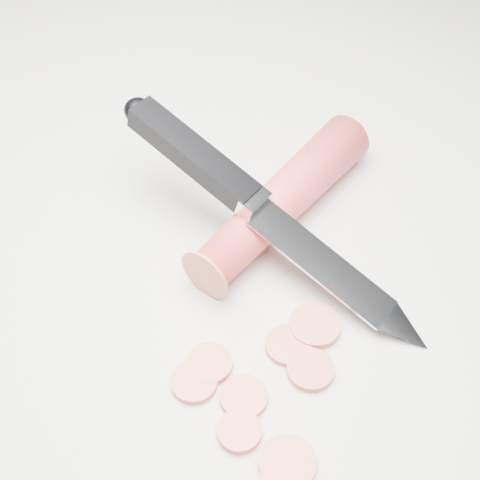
% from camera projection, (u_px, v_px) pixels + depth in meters
% --- Properties ---
extents(ground, '(2.40, 2.40, 0.00)m').
position_uv_depth(ground, '(250.00, 311.00, 0.51)').
color(ground, beige).
rests_on(ground, ground).
extents(carrot, '(0.10, 0.20, 0.04)m').
position_uv_depth(carrot, '(283.00, 200.00, 0.55)').
color(carrot, red).
rests_on(carrot, ground).
extents(carrot_slice_0, '(0.03, 0.03, 0.01)m').
position_uv_depth(carrot_slice_0, '(194.00, 382.00, 0.47)').
color(carrot_slice_0, '#D46043').
rests_on(carrot_slice_0, ground).
extents(carrot_slice_1, '(0.03, 0.03, 0.01)m').
position_uv_depth(carrot_slice_1, '(244.00, 397.00, 0.46)').
color(carrot_slice_1, '#D46043').
rests_on(carrot_slice_1, ground).
extents(carrot_slice_2, '(0.04, 0.04, 0.01)m').
position_uv_depth(carrot_slice_2, '(315.00, 326.00, 0.50)').
color(carrot_slice_2, '#D46043').
rests_on(carrot_slice_2, ground).
extents(carrot_slice_4, '(0.03, 0.03, 0.01)m').
position_uv_depth(carrot_slice_4, '(288.00, 345.00, 0.49)').
color(carrot_slice_4, '#D46043').
rests_on(carrot_slice_4, ground).
extents(carrot_slice_5, '(0.03, 0.03, 0.01)m').
position_uv_depth(carrot_slice_5, '(209.00, 364.00, 0.47)').
color(carrot_slice_5, '#D46043').
rests_on(carrot_slice_5, ground).
extents(carrot_slice_6, '(0.04, 0.04, 0.01)m').
position_uv_depth(carrot_slice_6, '(287.00, 463.00, 0.43)').
color(carrot_slice_6, '#D46043').
rests_on(carrot_slice_6, ground).
extents(carrot_slice_7, '(0.03, 0.03, 0.01)m').
position_uv_depth(carrot_slice_7, '(310.00, 370.00, 0.47)').
color(carrot_slice_7, '#D46043').
rests_on(carrot_slice_7, ground).
extents(carrot_slice_8, '(0.03, 0.03, 0.01)m').
position_uv_depth(carrot_slice_8, '(239.00, 431.00, 0.44)').
color(carrot_slice_8, '#D46043').
rests_on(carrot_slice_8, ground).
extents(kitchen_knife, '(0.29, 0.12, 0.09)m').
position_uv_depth(kitchen_knife, '(271.00, 213.00, 0.51)').
color(kitchen_knife, silver).
rests_on(kitchen_knife, ground).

